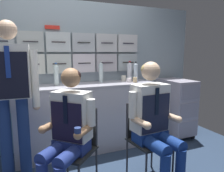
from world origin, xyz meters
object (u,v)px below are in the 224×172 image
folding_chair_left (77,140)px  crew_member_standing (11,89)px  service_trolley (176,106)px  sparkling_bottle_green (130,71)px  coffee_cup_spare (124,78)px  crew_member_left (68,129)px  crew_member_right (154,117)px  snack_banana (24,86)px  folding_chair_right (145,131)px

folding_chair_left → crew_member_standing: 0.85m
service_trolley → sparkling_bottle_green: size_ratio=3.08×
folding_chair_left → sparkling_bottle_green: size_ratio=2.73×
crew_member_standing → coffee_cup_spare: crew_member_standing is taller
crew_member_left → crew_member_right: 0.90m
sparkling_bottle_green → crew_member_standing: bearing=-161.2°
crew_member_right → crew_member_standing: bearing=157.3°
service_trolley → folding_chair_left: 2.03m
folding_chair_left → snack_banana: (-0.47, 0.90, 0.46)m
folding_chair_right → snack_banana: 1.64m
sparkling_bottle_green → coffee_cup_spare: sparkling_bottle_green is taller
snack_banana → crew_member_left: bearing=-70.8°
folding_chair_left → snack_banana: size_ratio=4.93×
coffee_cup_spare → service_trolley: bearing=-10.6°
folding_chair_left → snack_banana: snack_banana is taller
service_trolley → crew_member_standing: (-2.47, -0.40, 0.53)m
crew_member_left → crew_member_standing: size_ratio=0.73×
service_trolley → coffee_cup_spare: (-0.90, 0.17, 0.50)m
folding_chair_left → coffee_cup_spare: size_ratio=9.51×
service_trolley → crew_member_left: crew_member_left is taller
crew_member_right → sparkling_bottle_green: crew_member_right is taller
folding_chair_right → sparkling_bottle_green: (0.32, 0.98, 0.59)m
folding_chair_right → crew_member_left: bearing=-177.5°
sparkling_bottle_green → coffee_cup_spare: 0.14m
crew_member_left → folding_chair_right: (0.88, 0.04, -0.17)m
crew_member_left → coffee_cup_spare: (1.10, 1.03, 0.31)m
service_trolley → sparkling_bottle_green: sparkling_bottle_green is taller
folding_chair_left → folding_chair_right: size_ratio=1.00×
folding_chair_right → crew_member_standing: bearing=163.0°
crew_member_standing → snack_banana: 0.58m
folding_chair_left → crew_member_right: 0.84m
snack_banana → folding_chair_left: bearing=-62.7°
coffee_cup_spare → folding_chair_left: bearing=-137.2°
service_trolley → crew_member_right: crew_member_right is taller
service_trolley → folding_chair_right: bearing=-143.9°
crew_member_standing → sparkling_bottle_green: crew_member_standing is taller
snack_banana → service_trolley: bearing=-3.9°
folding_chair_left → sparkling_bottle_green: bearing=39.9°
snack_banana → folding_chair_right: bearing=-38.5°
crew_member_left → coffee_cup_spare: crew_member_left is taller
crew_member_right → sparkling_bottle_green: (0.30, 1.14, 0.38)m
folding_chair_left → crew_member_standing: size_ratio=0.49×
folding_chair_right → crew_member_standing: (-1.35, 0.41, 0.51)m
folding_chair_right → coffee_cup_spare: bearing=77.5°
crew_member_right → coffee_cup_spare: (0.21, 1.14, 0.28)m
service_trolley → snack_banana: bearing=176.1°
service_trolley → crew_member_standing: crew_member_standing is taller
crew_member_right → coffee_cup_spare: bearing=79.8°
coffee_cup_spare → snack_banana: bearing=-179.7°
crew_member_standing → sparkling_bottle_green: (1.67, 0.57, 0.07)m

